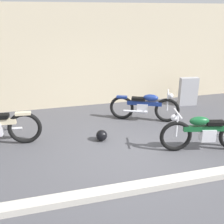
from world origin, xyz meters
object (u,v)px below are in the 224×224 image
helmet (102,135)px  stone_marker (188,92)px  motorcycle_blue (145,106)px  motorcycle_green (205,132)px

helmet → stone_marker: bearing=28.5°
stone_marker → helmet: size_ratio=3.44×
stone_marker → motorcycle_blue: stone_marker is taller
helmet → motorcycle_green: (2.07, -1.04, 0.30)m
stone_marker → motorcycle_blue: 2.07m
stone_marker → helmet: stone_marker is taller
helmet → motorcycle_green: bearing=-26.5°
motorcycle_blue → motorcycle_green: bearing=-47.2°
helmet → motorcycle_blue: size_ratio=0.15×
motorcycle_green → helmet: bearing=-13.9°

